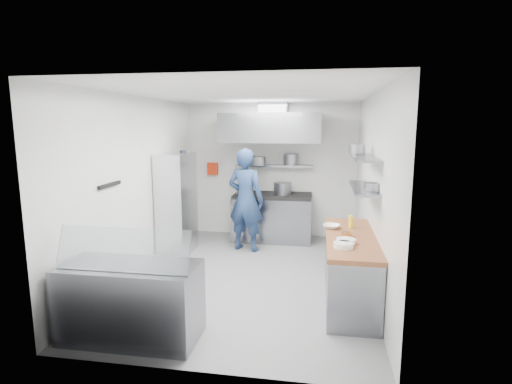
% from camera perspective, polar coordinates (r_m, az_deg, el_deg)
% --- Properties ---
extents(floor, '(5.00, 5.00, 0.00)m').
position_cam_1_polar(floor, '(6.42, -0.89, -11.97)').
color(floor, slate).
rests_on(floor, ground).
extents(ceiling, '(5.00, 5.00, 0.00)m').
position_cam_1_polar(ceiling, '(5.98, -0.96, 13.82)').
color(ceiling, silver).
rests_on(ceiling, wall_back).
extents(wall_back, '(3.60, 2.80, 0.02)m').
position_cam_1_polar(wall_back, '(8.49, 2.08, 3.11)').
color(wall_back, white).
rests_on(wall_back, floor).
extents(wall_front, '(3.60, 2.80, 0.02)m').
position_cam_1_polar(wall_front, '(3.66, -7.91, -5.67)').
color(wall_front, white).
rests_on(wall_front, floor).
extents(wall_left, '(2.80, 5.00, 0.02)m').
position_cam_1_polar(wall_left, '(6.60, -16.48, 0.85)').
color(wall_left, white).
rests_on(wall_left, floor).
extents(wall_right, '(2.80, 5.00, 0.02)m').
position_cam_1_polar(wall_right, '(6.00, 16.26, 0.01)').
color(wall_right, white).
rests_on(wall_right, floor).
extents(gas_range, '(1.60, 0.80, 0.90)m').
position_cam_1_polar(gas_range, '(8.25, 2.38, -3.78)').
color(gas_range, gray).
rests_on(gas_range, floor).
extents(cooktop, '(1.57, 0.78, 0.06)m').
position_cam_1_polar(cooktop, '(8.16, 2.40, -0.50)').
color(cooktop, black).
rests_on(cooktop, gas_range).
extents(stock_pot_left, '(0.31, 0.31, 0.20)m').
position_cam_1_polar(stock_pot_left, '(8.14, -1.77, 0.41)').
color(stock_pot_left, slate).
rests_on(stock_pot_left, cooktop).
extents(stock_pot_mid, '(0.36, 0.36, 0.24)m').
position_cam_1_polar(stock_pot_mid, '(8.12, 3.82, 0.51)').
color(stock_pot_mid, slate).
rests_on(stock_pot_mid, cooktop).
extents(over_range_shelf, '(1.60, 0.30, 0.04)m').
position_cam_1_polar(over_range_shelf, '(8.31, 2.63, 3.79)').
color(over_range_shelf, gray).
rests_on(over_range_shelf, wall_back).
extents(shelf_pot_a, '(0.27, 0.27, 0.18)m').
position_cam_1_polar(shelf_pot_a, '(8.15, 0.44, 4.46)').
color(shelf_pot_a, slate).
rests_on(shelf_pot_a, over_range_shelf).
extents(shelf_pot_b, '(0.30, 0.30, 0.22)m').
position_cam_1_polar(shelf_pot_b, '(8.28, 5.00, 4.65)').
color(shelf_pot_b, slate).
rests_on(shelf_pot_b, over_range_shelf).
extents(extractor_hood, '(1.90, 1.15, 0.55)m').
position_cam_1_polar(extractor_hood, '(7.86, 2.31, 9.16)').
color(extractor_hood, gray).
rests_on(extractor_hood, wall_back).
extents(hood_duct, '(0.55, 0.55, 0.24)m').
position_cam_1_polar(hood_duct, '(8.09, 2.53, 11.86)').
color(hood_duct, slate).
rests_on(hood_duct, extractor_hood).
extents(red_firebox, '(0.22, 0.10, 0.26)m').
position_cam_1_polar(red_firebox, '(8.68, -6.20, 3.33)').
color(red_firebox, red).
rests_on(red_firebox, wall_back).
extents(chef, '(0.80, 0.63, 1.94)m').
position_cam_1_polar(chef, '(7.48, -1.47, -1.13)').
color(chef, navy).
rests_on(chef, floor).
extents(wire_rack, '(0.50, 0.90, 1.85)m').
position_cam_1_polar(wire_rack, '(7.45, -11.24, -1.69)').
color(wire_rack, silver).
rests_on(wire_rack, floor).
extents(rack_bin_a, '(0.15, 0.19, 0.17)m').
position_cam_1_polar(rack_bin_a, '(7.57, -10.92, -2.46)').
color(rack_bin_a, white).
rests_on(rack_bin_a, wire_rack).
extents(rack_bin_b, '(0.12, 0.16, 0.14)m').
position_cam_1_polar(rack_bin_b, '(7.82, -10.14, 1.66)').
color(rack_bin_b, yellow).
rests_on(rack_bin_b, wire_rack).
extents(rack_jar, '(0.11, 0.11, 0.18)m').
position_cam_1_polar(rack_jar, '(7.57, -10.38, 5.20)').
color(rack_jar, black).
rests_on(rack_jar, wire_rack).
extents(knife_strip, '(0.04, 0.55, 0.05)m').
position_cam_1_polar(knife_strip, '(5.78, -20.18, 0.96)').
color(knife_strip, black).
rests_on(knife_strip, wall_left).
extents(prep_counter_base, '(0.62, 2.00, 0.84)m').
position_cam_1_polar(prep_counter_base, '(5.63, 13.23, -10.80)').
color(prep_counter_base, gray).
rests_on(prep_counter_base, floor).
extents(prep_counter_top, '(0.65, 2.04, 0.06)m').
position_cam_1_polar(prep_counter_top, '(5.50, 13.41, -6.39)').
color(prep_counter_top, brown).
rests_on(prep_counter_top, prep_counter_base).
extents(plate_stack_a, '(0.24, 0.24, 0.06)m').
position_cam_1_polar(plate_stack_a, '(4.95, 12.38, -7.41)').
color(plate_stack_a, white).
rests_on(plate_stack_a, prep_counter_top).
extents(plate_stack_b, '(0.24, 0.24, 0.06)m').
position_cam_1_polar(plate_stack_b, '(5.12, 12.71, -6.86)').
color(plate_stack_b, white).
rests_on(plate_stack_b, prep_counter_top).
extents(copper_pan, '(0.14, 0.14, 0.06)m').
position_cam_1_polar(copper_pan, '(5.41, 12.83, -5.97)').
color(copper_pan, '#D67E3C').
rests_on(copper_pan, prep_counter_top).
extents(squeeze_bottle, '(0.06, 0.06, 0.18)m').
position_cam_1_polar(squeeze_bottle, '(5.89, 13.39, -4.12)').
color(squeeze_bottle, yellow).
rests_on(squeeze_bottle, prep_counter_top).
extents(mixing_bowl, '(0.28, 0.28, 0.06)m').
position_cam_1_polar(mixing_bowl, '(5.80, 10.71, -4.85)').
color(mixing_bowl, white).
rests_on(mixing_bowl, prep_counter_top).
extents(wall_shelf_lower, '(0.30, 1.30, 0.04)m').
position_cam_1_polar(wall_shelf_lower, '(5.67, 15.06, 0.55)').
color(wall_shelf_lower, gray).
rests_on(wall_shelf_lower, wall_right).
extents(wall_shelf_upper, '(0.30, 1.30, 0.04)m').
position_cam_1_polar(wall_shelf_upper, '(5.62, 15.25, 4.78)').
color(wall_shelf_upper, gray).
rests_on(wall_shelf_upper, wall_right).
extents(shelf_pot_c, '(0.22, 0.22, 0.10)m').
position_cam_1_polar(shelf_pot_c, '(5.36, 16.37, 0.74)').
color(shelf_pot_c, slate).
rests_on(shelf_pot_c, wall_shelf_lower).
extents(shelf_pot_d, '(0.23, 0.23, 0.14)m').
position_cam_1_polar(shelf_pot_d, '(6.06, 14.25, 6.00)').
color(shelf_pot_d, slate).
rests_on(shelf_pot_d, wall_shelf_upper).
extents(display_case, '(1.50, 0.70, 0.85)m').
position_cam_1_polar(display_case, '(4.79, -17.41, -14.71)').
color(display_case, gray).
rests_on(display_case, floor).
extents(display_glass, '(1.47, 0.19, 0.42)m').
position_cam_1_polar(display_glass, '(4.46, -18.52, -7.71)').
color(display_glass, silver).
rests_on(display_glass, display_case).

